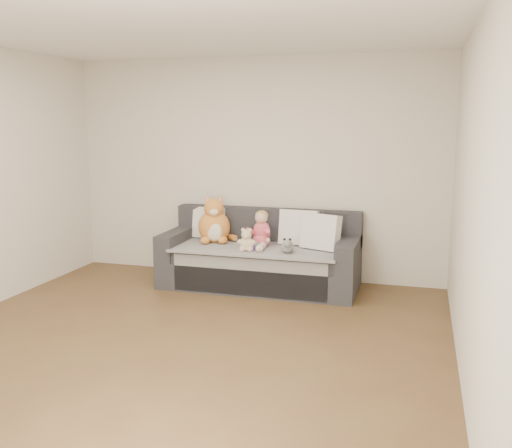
# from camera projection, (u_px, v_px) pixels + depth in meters

# --- Properties ---
(room_shell) EXTENTS (5.00, 5.00, 5.00)m
(room_shell) POSITION_uv_depth(u_px,v_px,m) (186.00, 188.00, 4.81)
(room_shell) COLOR brown
(room_shell) RESTS_ON ground
(sofa) EXTENTS (2.20, 0.94, 0.85)m
(sofa) POSITION_uv_depth(u_px,v_px,m) (261.00, 259.00, 6.48)
(sofa) COLOR #25252A
(sofa) RESTS_ON ground
(cushion_left) EXTENTS (0.42, 0.22, 0.38)m
(cushion_left) POSITION_uv_depth(u_px,v_px,m) (210.00, 223.00, 6.82)
(cushion_left) COLOR silver
(cushion_left) RESTS_ON sofa
(cushion_right_back) EXTENTS (0.44, 0.22, 0.41)m
(cushion_right_back) POSITION_uv_depth(u_px,v_px,m) (299.00, 228.00, 6.44)
(cushion_right_back) COLOR silver
(cushion_right_back) RESTS_ON sofa
(cushion_right_front) EXTENTS (0.47, 0.33, 0.41)m
(cushion_right_front) POSITION_uv_depth(u_px,v_px,m) (321.00, 232.00, 6.21)
(cushion_right_front) COLOR silver
(cushion_right_front) RESTS_ON sofa
(toddler) EXTENTS (0.29, 0.42, 0.41)m
(toddler) POSITION_uv_depth(u_px,v_px,m) (261.00, 232.00, 6.34)
(toddler) COLOR #BF4368
(toddler) RESTS_ON sofa
(plush_cat) EXTENTS (0.46, 0.45, 0.58)m
(plush_cat) POSITION_uv_depth(u_px,v_px,m) (214.00, 224.00, 6.60)
(plush_cat) COLOR #CB722D
(plush_cat) RESTS_ON sofa
(teddy_bear) EXTENTS (0.20, 0.15, 0.25)m
(teddy_bear) POSITION_uv_depth(u_px,v_px,m) (246.00, 242.00, 6.16)
(teddy_bear) COLOR #C8B28B
(teddy_bear) RESTS_ON sofa
(plush_cow) EXTENTS (0.14, 0.22, 0.18)m
(plush_cow) POSITION_uv_depth(u_px,v_px,m) (287.00, 246.00, 6.05)
(plush_cow) COLOR white
(plush_cow) RESTS_ON sofa
(sippy_cup) EXTENTS (0.12, 0.09, 0.13)m
(sippy_cup) POSITION_uv_depth(u_px,v_px,m) (252.00, 244.00, 6.17)
(sippy_cup) COLOR purple
(sippy_cup) RESTS_ON sofa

